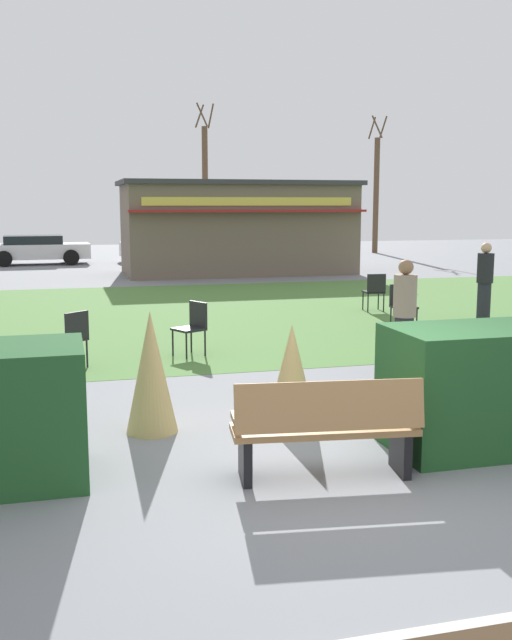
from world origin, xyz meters
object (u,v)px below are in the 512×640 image
person_strolling (404,316)px  parked_car_west_slot (36,249)px  tree_right_bg (205,188)px  food_kiosk (237,227)px  parked_car_center_slot (170,247)px  cafe_chair_west (375,289)px  park_bench (326,428)px  tree_left_bg (376,193)px  cafe_chair_east (72,335)px  cafe_chair_center (402,303)px  cafe_chair_north (193,324)px  person_standing (485,282)px

person_strolling → parked_car_west_slot: (-5.83, 22.07, -0.22)m
tree_right_bg → food_kiosk: bearing=-94.0°
person_strolling → parked_car_center_slot: person_strolling is taller
food_kiosk → cafe_chair_west: food_kiosk is taller
park_bench → tree_left_bg: tree_left_bg is taller
park_bench → parked_car_center_slot: parked_car_center_slot is taller
park_bench → person_strolling: person_strolling is taller
cafe_chair_west → tree_right_bg: size_ratio=0.12×
cafe_chair_east → tree_left_bg: tree_left_bg is taller
cafe_chair_east → parked_car_west_slot: parked_car_west_slot is taller
tree_left_bg → park_bench: bearing=-114.8°
cafe_chair_east → tree_right_bg: 25.12m
parked_car_center_slot → tree_right_bg: tree_right_bg is taller
cafe_chair_center → parked_car_west_slot: bearing=112.3°
cafe_chair_north → parked_car_west_slot: parked_car_west_slot is taller
park_bench → tree_left_bg: bearing=65.2°
person_strolling → cafe_chair_west: bearing=107.7°
cafe_chair_west → tree_right_bg: tree_right_bg is taller
park_bench → cafe_chair_center: park_bench is taller
cafe_chair_east → tree_right_bg: (6.73, 24.05, 2.70)m
person_standing → tree_right_bg: (-1.74, 21.74, 2.37)m
food_kiosk → parked_car_west_slot: size_ratio=1.96×
tree_left_bg → parked_car_west_slot: bearing=-169.2°
cafe_chair_center → person_standing: size_ratio=0.53×
park_bench → food_kiosk: food_kiosk is taller
person_strolling → parked_car_west_slot: person_strolling is taller
cafe_chair_north → person_strolling: size_ratio=0.53×
park_bench → cafe_chair_north: (-0.19, 5.79, 0.05)m
parked_car_west_slot → parked_car_center_slot: bearing=-0.0°
cafe_chair_center → parked_car_center_slot: size_ratio=0.21×
tree_right_bg → cafe_chair_east: bearing=-105.6°
person_standing → park_bench: bearing=11.1°
cafe_chair_center → parked_car_center_slot: bearing=96.2°
cafe_chair_center → tree_right_bg: size_ratio=0.12×
cafe_chair_center → person_strolling: (-1.74, -3.61, 0.33)m
park_bench → cafe_chair_east: size_ratio=1.97×
cafe_chair_north → parked_car_center_slot: (2.52, 19.98, 0.12)m
park_bench → tree_right_bg: 29.77m
cafe_chair_east → person_strolling: bearing=-18.1°
cafe_chair_east → tree_left_bg: 28.42m
parked_car_center_slot → tree_left_bg: bearing=16.0°
parked_car_west_slot → cafe_chair_east: bearing=-86.9°
cafe_chair_east → person_standing: person_standing is taller
cafe_chair_west → parked_car_west_slot: 18.00m
cafe_chair_center → parked_car_center_slot: 18.57m
cafe_chair_east → tree_right_bg: bearing=74.4°
person_standing → tree_right_bg: 21.94m
cafe_chair_north → tree_left_bg: size_ratio=0.13×
food_kiosk → person_strolling: (-1.35, -16.18, -0.80)m
food_kiosk → parked_car_center_slot: 6.19m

